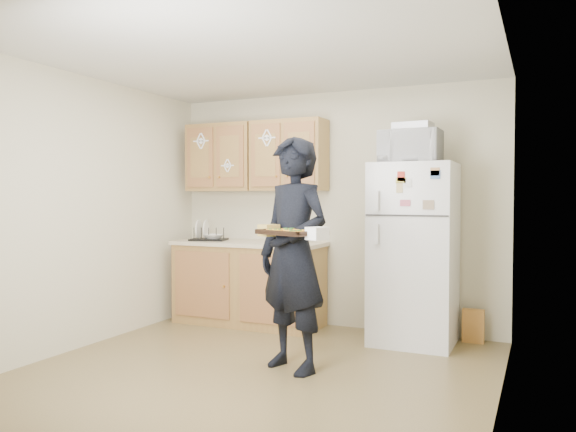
{
  "coord_description": "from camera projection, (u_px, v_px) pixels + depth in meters",
  "views": [
    {
      "loc": [
        2.05,
        -3.86,
        1.39
      ],
      "look_at": [
        0.09,
        0.45,
        1.22
      ],
      "focal_mm": 35.0,
      "sensor_mm": 36.0,
      "label": 1
    }
  ],
  "objects": [
    {
      "name": "floor",
      "position": [
        254.0,
        373.0,
        4.41
      ],
      "size": [
        3.6,
        3.6,
        0.0
      ],
      "primitive_type": "plane",
      "color": "brown",
      "rests_on": "ground"
    },
    {
      "name": "ceiling",
      "position": [
        253.0,
        53.0,
        4.33
      ],
      "size": [
        3.6,
        3.6,
        0.0
      ],
      "primitive_type": "plane",
      "color": "silver",
      "rests_on": "wall_back"
    },
    {
      "name": "wall_back",
      "position": [
        333.0,
        209.0,
        6.01
      ],
      "size": [
        3.6,
        0.04,
        2.5
      ],
      "primitive_type": "cube",
      "color": "beige",
      "rests_on": "floor"
    },
    {
      "name": "wall_front",
      "position": [
        80.0,
        225.0,
        2.73
      ],
      "size": [
        3.6,
        0.04,
        2.5
      ],
      "primitive_type": "cube",
      "color": "beige",
      "rests_on": "floor"
    },
    {
      "name": "wall_left",
      "position": [
        79.0,
        212.0,
        5.11
      ],
      "size": [
        0.04,
        3.6,
        2.5
      ],
      "primitive_type": "cube",
      "color": "beige",
      "rests_on": "floor"
    },
    {
      "name": "wall_right",
      "position": [
        500.0,
        218.0,
        3.62
      ],
      "size": [
        0.04,
        3.6,
        2.5
      ],
      "primitive_type": "cube",
      "color": "beige",
      "rests_on": "floor"
    },
    {
      "name": "refrigerator",
      "position": [
        414.0,
        254.0,
        5.29
      ],
      "size": [
        0.75,
        0.7,
        1.7
      ],
      "primitive_type": "cube",
      "color": "white",
      "rests_on": "floor"
    },
    {
      "name": "base_cabinet",
      "position": [
        249.0,
        285.0,
        6.1
      ],
      "size": [
        1.6,
        0.6,
        0.86
      ],
      "primitive_type": "cube",
      "color": "brown",
      "rests_on": "floor"
    },
    {
      "name": "countertop",
      "position": [
        249.0,
        243.0,
        6.08
      ],
      "size": [
        1.64,
        0.64,
        0.04
      ],
      "primitive_type": "cube",
      "color": "beige",
      "rests_on": "base_cabinet"
    },
    {
      "name": "upper_cab_left",
      "position": [
        223.0,
        158.0,
        6.34
      ],
      "size": [
        0.8,
        0.33,
        0.75
      ],
      "primitive_type": "cube",
      "color": "brown",
      "rests_on": "wall_back"
    },
    {
      "name": "upper_cab_right",
      "position": [
        289.0,
        156.0,
        6.0
      ],
      "size": [
        0.8,
        0.33,
        0.75
      ],
      "primitive_type": "cube",
      "color": "brown",
      "rests_on": "wall_back"
    },
    {
      "name": "cereal_box",
      "position": [
        473.0,
        326.0,
        5.32
      ],
      "size": [
        0.2,
        0.07,
        0.32
      ],
      "primitive_type": "cube",
      "color": "#F1B355",
      "rests_on": "floor"
    },
    {
      "name": "person",
      "position": [
        293.0,
        254.0,
        4.46
      ],
      "size": [
        0.8,
        0.66,
        1.86
      ],
      "primitive_type": "imported",
      "rotation": [
        0.0,
        0.0,
        -0.38
      ],
      "color": "black",
      "rests_on": "floor"
    },
    {
      "name": "baking_tray",
      "position": [
        292.0,
        233.0,
        4.16
      ],
      "size": [
        0.55,
        0.48,
        0.04
      ],
      "primitive_type": "cube",
      "rotation": [
        0.0,
        0.0,
        -0.38
      ],
      "color": "black",
      "rests_on": "person"
    },
    {
      "name": "pizza_front_left",
      "position": [
        275.0,
        231.0,
        4.18
      ],
      "size": [
        0.15,
        0.15,
        0.02
      ],
      "primitive_type": "cylinder",
      "color": "orange",
      "rests_on": "baking_tray"
    },
    {
      "name": "pizza_front_right",
      "position": [
        295.0,
        232.0,
        4.03
      ],
      "size": [
        0.15,
        0.15,
        0.02
      ],
      "primitive_type": "cylinder",
      "color": "orange",
      "rests_on": "baking_tray"
    },
    {
      "name": "pizza_back_left",
      "position": [
        289.0,
        230.0,
        4.28
      ],
      "size": [
        0.15,
        0.15,
        0.02
      ],
      "primitive_type": "cylinder",
      "color": "orange",
      "rests_on": "baking_tray"
    },
    {
      "name": "pizza_back_right",
      "position": [
        309.0,
        231.0,
        4.13
      ],
      "size": [
        0.15,
        0.15,
        0.02
      ],
      "primitive_type": "cylinder",
      "color": "orange",
      "rests_on": "baking_tray"
    },
    {
      "name": "pizza_center",
      "position": [
        292.0,
        231.0,
        4.16
      ],
      "size": [
        0.15,
        0.15,
        0.02
      ],
      "primitive_type": "cylinder",
      "color": "orange",
      "rests_on": "baking_tray"
    },
    {
      "name": "microwave",
      "position": [
        410.0,
        147.0,
        5.22
      ],
      "size": [
        0.55,
        0.38,
        0.3
      ],
      "primitive_type": "imported",
      "rotation": [
        0.0,
        0.0,
        -0.01
      ],
      "color": "white",
      "rests_on": "refrigerator"
    },
    {
      "name": "foil_pan",
      "position": [
        413.0,
        127.0,
        5.24
      ],
      "size": [
        0.36,
        0.27,
        0.07
      ],
      "primitive_type": "cube",
      "rotation": [
        0.0,
        0.0,
        -0.08
      ],
      "color": "#A8A9AF",
      "rests_on": "microwave"
    },
    {
      "name": "dish_rack",
      "position": [
        209.0,
        234.0,
        6.24
      ],
      "size": [
        0.44,
        0.38,
        0.15
      ],
      "primitive_type": "cube",
      "rotation": [
        0.0,
        0.0,
        0.26
      ],
      "color": "black",
      "rests_on": "countertop"
    },
    {
      "name": "bowl",
      "position": [
        213.0,
        237.0,
        6.21
      ],
      "size": [
        0.24,
        0.24,
        0.05
      ],
      "primitive_type": "imported",
      "rotation": [
        0.0,
        0.0,
        -0.19
      ],
      "color": "white",
      "rests_on": "dish_rack"
    },
    {
      "name": "soap_bottle",
      "position": [
        291.0,
        235.0,
        5.71
      ],
      "size": [
        0.1,
        0.11,
        0.19
      ],
      "primitive_type": "imported",
      "rotation": [
        0.0,
        0.0,
        -0.29
      ],
      "color": "white",
      "rests_on": "countertop"
    }
  ]
}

